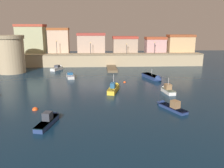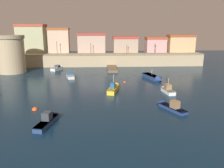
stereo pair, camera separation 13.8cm
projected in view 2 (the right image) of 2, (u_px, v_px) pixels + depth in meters
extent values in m
plane|color=#0C2338|center=(112.00, 87.00, 45.14)|extent=(139.20, 139.20, 0.00)
cube|color=tan|center=(108.00, 60.00, 69.13)|extent=(55.97, 3.87, 3.38)
cube|color=gray|center=(108.00, 54.00, 68.70)|extent=(55.97, 4.17, 0.24)
cube|color=#AAAD82|center=(32.00, 40.00, 71.40)|extent=(8.09, 5.92, 7.93)
cube|color=#B14734|center=(31.00, 25.00, 70.37)|extent=(8.41, 6.16, 0.70)
cube|color=#CEAB8E|center=(59.00, 42.00, 70.58)|extent=(6.09, 3.14, 6.91)
cube|color=#9C5028|center=(58.00, 29.00, 69.68)|extent=(6.34, 3.26, 0.70)
cube|color=tan|center=(92.00, 44.00, 72.35)|extent=(8.24, 5.39, 5.34)
cube|color=#9F3B34|center=(92.00, 34.00, 71.63)|extent=(8.56, 5.60, 0.70)
cube|color=tan|center=(125.00, 46.00, 72.82)|extent=(7.34, 5.06, 4.35)
cube|color=#A93A2D|center=(125.00, 37.00, 72.22)|extent=(7.64, 5.26, 0.70)
cube|color=#C39291|center=(156.00, 46.00, 72.89)|extent=(6.07, 4.18, 4.15)
cube|color=#A14429|center=(156.00, 38.00, 72.31)|extent=(6.31, 4.35, 0.70)
cube|color=tan|center=(181.00, 45.00, 73.14)|extent=(7.86, 4.06, 4.84)
cube|color=brown|center=(181.00, 36.00, 72.49)|extent=(8.17, 4.22, 0.70)
cylinder|color=tan|center=(11.00, 56.00, 58.39)|extent=(6.55, 6.55, 8.47)
cylinder|color=gray|center=(9.00, 37.00, 57.29)|extent=(7.07, 7.07, 0.80)
cube|color=brown|center=(112.00, 69.00, 63.23)|extent=(2.51, 9.05, 0.62)
cylinder|color=#473B2A|center=(115.00, 67.00, 66.21)|extent=(0.20, 0.20, 0.70)
cylinder|color=#473B2A|center=(116.00, 68.00, 63.28)|extent=(0.20, 0.20, 0.70)
cylinder|color=#473B2A|center=(117.00, 70.00, 60.35)|extent=(0.20, 0.20, 0.70)
cylinder|color=black|center=(57.00, 48.00, 67.53)|extent=(0.12, 0.12, 3.53)
sphere|color=#F9D172|center=(57.00, 41.00, 67.07)|extent=(0.32, 0.32, 0.32)
cylinder|color=black|center=(91.00, 49.00, 68.07)|extent=(0.12, 0.12, 3.04)
sphere|color=#F9D172|center=(91.00, 43.00, 67.67)|extent=(0.32, 0.32, 0.32)
cylinder|color=black|center=(127.00, 49.00, 68.64)|extent=(0.12, 0.12, 2.60)
sphere|color=#F9D172|center=(127.00, 44.00, 68.30)|extent=(0.32, 0.32, 0.32)
cylinder|color=black|center=(155.00, 48.00, 69.00)|extent=(0.12, 0.12, 3.06)
sphere|color=#F9D172|center=(155.00, 42.00, 68.60)|extent=(0.32, 0.32, 0.32)
cube|color=navy|center=(151.00, 77.00, 52.72)|extent=(3.38, 6.12, 0.79)
cone|color=navy|center=(160.00, 80.00, 49.46)|extent=(1.98, 1.82, 1.63)
cube|color=black|center=(151.00, 75.00, 52.64)|extent=(3.45, 6.24, 0.08)
cylinder|color=#B2B2B7|center=(152.00, 72.00, 52.29)|extent=(0.08, 0.08, 1.36)
cube|color=navy|center=(46.00, 123.00, 27.53)|extent=(2.14, 4.76, 0.59)
cone|color=navy|center=(56.00, 114.00, 30.32)|extent=(1.34, 1.50, 1.07)
cube|color=black|center=(46.00, 121.00, 27.47)|extent=(2.18, 4.86, 0.08)
cube|color=#333842|center=(47.00, 116.00, 27.61)|extent=(1.16, 1.31, 0.95)
cube|color=#99B7C6|center=(49.00, 114.00, 28.14)|extent=(0.83, 0.25, 0.57)
cube|color=silver|center=(70.00, 76.00, 53.00)|extent=(2.25, 3.90, 0.77)
cone|color=silver|center=(69.00, 74.00, 55.14)|extent=(1.56, 1.32, 1.36)
cube|color=slate|center=(70.00, 75.00, 52.92)|extent=(2.30, 3.98, 0.08)
cube|color=navy|center=(70.00, 73.00, 53.08)|extent=(1.51, 1.67, 0.51)
cube|color=#99B7C6|center=(70.00, 73.00, 53.74)|extent=(1.08, 0.32, 0.31)
cube|color=white|center=(168.00, 91.00, 40.92)|extent=(1.73, 3.68, 0.67)
cone|color=white|center=(163.00, 88.00, 43.04)|extent=(1.32, 1.15, 1.19)
cube|color=slate|center=(168.00, 90.00, 40.85)|extent=(1.76, 3.76, 0.08)
cube|color=olive|center=(168.00, 87.00, 40.99)|extent=(1.19, 1.38, 0.88)
cube|color=#99B7C6|center=(166.00, 86.00, 41.57)|extent=(0.93, 0.19, 0.53)
cylinder|color=#B2B2B7|center=(168.00, 84.00, 40.70)|extent=(0.08, 0.08, 2.01)
cube|color=navy|center=(173.00, 109.00, 32.61)|extent=(3.06, 4.74, 0.45)
cone|color=navy|center=(159.00, 103.00, 35.13)|extent=(1.59, 1.67, 1.14)
cube|color=black|center=(173.00, 107.00, 32.57)|extent=(3.12, 4.83, 0.08)
cube|color=olive|center=(175.00, 104.00, 32.09)|extent=(1.29, 1.40, 1.02)
cube|color=gold|center=(113.00, 89.00, 41.94)|extent=(2.52, 5.45, 0.84)
cone|color=gold|center=(117.00, 85.00, 45.09)|extent=(1.51, 1.65, 1.21)
cube|color=brown|center=(113.00, 87.00, 41.85)|extent=(2.57, 5.56, 0.08)
cube|color=navy|center=(113.00, 85.00, 41.26)|extent=(1.07, 1.42, 0.87)
cylinder|color=#B2B2B7|center=(113.00, 81.00, 41.69)|extent=(0.08, 0.08, 2.27)
cube|color=white|center=(57.00, 69.00, 62.62)|extent=(2.92, 4.13, 0.71)
cone|color=white|center=(62.00, 67.00, 64.82)|extent=(1.71, 1.56, 1.39)
cube|color=slate|center=(57.00, 68.00, 62.55)|extent=(2.98, 4.21, 0.08)
cube|color=#333842|center=(57.00, 66.00, 62.77)|extent=(1.53, 1.54, 0.60)
sphere|color=#EA4C19|center=(35.00, 110.00, 32.75)|extent=(0.80, 0.80, 0.80)
sphere|color=#EA4C19|center=(125.00, 83.00, 48.81)|extent=(0.56, 0.56, 0.56)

